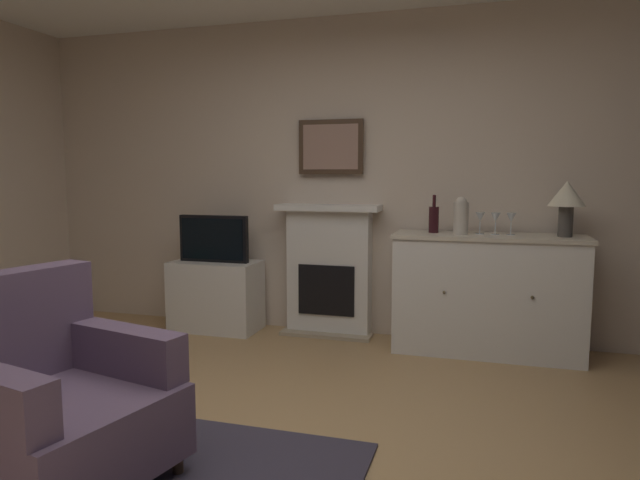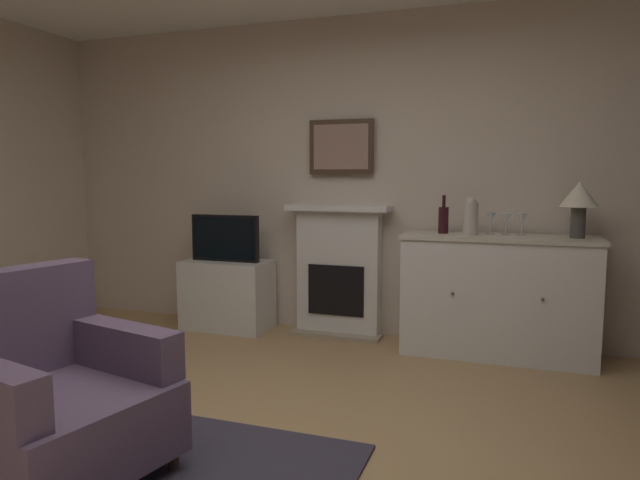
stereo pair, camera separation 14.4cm
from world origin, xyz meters
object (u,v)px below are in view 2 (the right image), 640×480
Objects in this scene: framed_picture at (341,147)px; fireplace_unit at (339,270)px; wine_glass_left at (490,219)px; wine_glass_right at (522,219)px; sideboard_cabinet at (497,296)px; tv_set at (225,238)px; armchair at (50,396)px; wine_bottle at (443,219)px; tv_cabinet at (227,295)px; table_lamp at (579,198)px; wine_glass_center at (506,219)px; vase_decorative at (471,216)px.

fireplace_unit is at bearing -90.00° from framed_picture.
framed_picture is 3.33× the size of wine_glass_left.
fireplace_unit is at bearing 173.74° from wine_glass_right.
sideboard_cabinet is at bearing -19.23° from wine_glass_left.
wine_glass_right is at bearing 0.67° from tv_set.
framed_picture is at bearing 79.40° from armchair.
wine_glass_right is at bearing -1.12° from wine_bottle.
tv_cabinet is (-1.85, -0.02, -0.71)m from wine_bottle.
armchair is (-2.30, -2.45, -0.80)m from table_lamp.
wine_glass_right reaches higher than armchair.
wine_glass_left is at bearing -9.29° from framed_picture.
wine_glass_center reaches higher than tv_cabinet.
tv_set is (-0.98, -0.23, -0.77)m from framed_picture.
fireplace_unit is 1.02m from tv_set.
sideboard_cabinet is (1.28, -0.18, -0.10)m from fireplace_unit.
wine_glass_left is 2.20m from tv_set.
fireplace_unit is 6.67× the size of wine_glass_left.
vase_decorative is at bearing -21.53° from wine_bottle.
framed_picture is at bearing 170.71° from wine_glass_left.
sideboard_cabinet is 0.90m from table_lamp.
vase_decorative is at bearing -151.62° from wine_glass_left.
tv_set is at bearing 101.01° from armchair.
fireplace_unit is at bearing 170.49° from wine_bottle.
vase_decorative is (0.20, -0.08, 0.03)m from wine_bottle.
wine_glass_left is at bearing 28.38° from vase_decorative.
sideboard_cabinet is 2.29m from tv_set.
tv_cabinet is at bearing 179.62° from sideboard_cabinet.
fireplace_unit is at bearing 9.45° from tv_cabinet.
wine_glass_center is at bearing -0.12° from tv_cabinet.
wine_glass_left is 0.27× the size of tv_set.
armchair is (-1.37, -2.48, -0.63)m from wine_bottle.
framed_picture is at bearing 170.16° from sideboard_cabinet.
wine_glass_center is (0.04, 0.01, 0.57)m from sideboard_cabinet.
fireplace_unit is at bearing 174.38° from table_lamp.
tv_cabinet is 2.51m from armchair.
wine_glass_left reaches higher than sideboard_cabinet.
wine_bottle is 0.45m from wine_glass_center.
tv_set is (-0.00, -0.02, 0.50)m from tv_cabinet.
fireplace_unit reaches higher than armchair.
framed_picture is 1.96× the size of vase_decorative.
wine_glass_left is 0.16m from vase_decorative.
tv_cabinet is at bearing 90.00° from tv_set.
sideboard_cabinet is (1.28, -0.22, -1.12)m from framed_picture.
tv_cabinet is at bearing -179.88° from wine_glass_right.
wine_bottle is (-0.41, 0.03, 0.56)m from sideboard_cabinet.
table_lamp is at bearing -0.31° from tv_cabinet.
sideboard_cabinet is at bearing -180.00° from table_lamp.
vase_decorative is 0.45× the size of tv_set.
framed_picture is 1.72m from sideboard_cabinet.
wine_glass_left is at bearing 160.77° from sideboard_cabinet.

